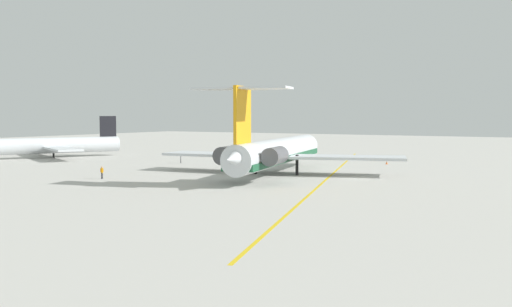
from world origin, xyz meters
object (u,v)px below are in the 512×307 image
(airliner_mid_left, at_px, (49,146))
(safety_cone_nose, at_px, (387,163))
(ground_crew_near_tail, at_px, (181,157))
(ground_crew_near_nose, at_px, (102,171))
(main_jetliner, at_px, (276,152))

(airliner_mid_left, height_order, safety_cone_nose, airliner_mid_left)
(ground_crew_near_tail, bearing_deg, ground_crew_near_nose, -124.56)
(ground_crew_near_nose, bearing_deg, safety_cone_nose, 123.56)
(safety_cone_nose, bearing_deg, ground_crew_near_nose, 147.74)
(main_jetliner, bearing_deg, safety_cone_nose, -31.49)
(main_jetliner, xyz_separation_m, airliner_mid_left, (5.52, 57.13, -0.86))
(airliner_mid_left, distance_m, ground_crew_near_tail, 32.42)
(airliner_mid_left, xyz_separation_m, ground_crew_near_tail, (3.15, -32.23, -1.47))
(ground_crew_near_tail, xyz_separation_m, safety_cone_nose, (17.07, -33.99, -0.83))
(main_jetliner, relative_size, ground_crew_near_tail, 24.57)
(ground_crew_near_tail, distance_m, safety_cone_nose, 38.04)
(ground_crew_near_nose, distance_m, safety_cone_nose, 51.46)
(airliner_mid_left, bearing_deg, main_jetliner, 111.87)
(ground_crew_near_nose, bearing_deg, main_jetliner, 109.86)
(ground_crew_near_tail, relative_size, safety_cone_nose, 3.18)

